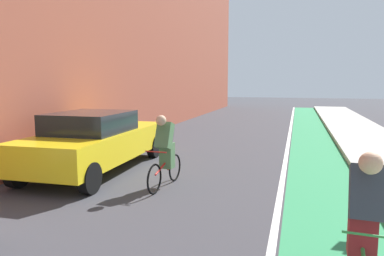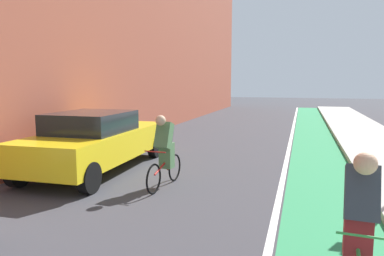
% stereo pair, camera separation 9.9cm
% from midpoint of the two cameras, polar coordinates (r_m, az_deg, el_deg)
% --- Properties ---
extents(ground_plane, '(81.77, 81.77, 0.00)m').
position_cam_midpoint_polar(ground_plane, '(13.01, 5.88, -2.75)').
color(ground_plane, '#38383D').
extents(bike_lane_paint, '(1.60, 37.17, 0.00)m').
position_cam_midpoint_polar(bike_lane_paint, '(14.78, 18.55, -1.87)').
color(bike_lane_paint, '#2D8451').
rests_on(bike_lane_paint, ground).
extents(lane_divider_stripe, '(0.12, 37.17, 0.00)m').
position_cam_midpoint_polar(lane_divider_stripe, '(14.77, 15.06, -1.75)').
color(lane_divider_stripe, white).
rests_on(lane_divider_stripe, ground).
extents(sidewalk_right, '(2.55, 37.17, 0.14)m').
position_cam_midpoint_polar(sidewalk_right, '(15.00, 26.51, -1.88)').
color(sidewalk_right, '#A8A59E').
rests_on(sidewalk_right, ground).
extents(parked_sedan_yellow_cab, '(2.12, 4.86, 1.53)m').
position_cam_midpoint_polar(parked_sedan_yellow_cab, '(9.51, -15.51, -1.92)').
color(parked_sedan_yellow_cab, yellow).
rests_on(parked_sedan_yellow_cab, ground).
extents(cyclist_lead, '(0.48, 1.72, 1.62)m').
position_cam_midpoint_polar(cyclist_lead, '(4.21, 25.20, -13.83)').
color(cyclist_lead, black).
rests_on(cyclist_lead, ground).
extents(cyclist_mid, '(0.48, 1.68, 1.59)m').
position_cam_midpoint_polar(cyclist_mid, '(7.74, -4.65, -3.35)').
color(cyclist_mid, black).
rests_on(cyclist_mid, ground).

